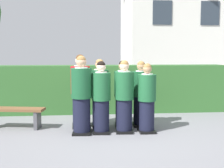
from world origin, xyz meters
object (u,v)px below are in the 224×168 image
(wooden_bench, at_px, (14,113))
(student_front_row_1, at_px, (101,99))
(student_front_row_3, at_px, (147,100))
(student_front_row_0, at_px, (82,97))
(student_front_row_2, at_px, (124,98))
(student_rear_row_1, at_px, (100,95))
(student_in_red_blazer, at_px, (80,93))
(student_rear_row_3, at_px, (141,95))
(student_rear_row_2, at_px, (123,95))

(wooden_bench, bearing_deg, student_front_row_1, -15.97)
(student_front_row_3, bearing_deg, student_front_row_0, 178.91)
(wooden_bench, bearing_deg, student_front_row_3, -11.53)
(student_front_row_2, height_order, wooden_bench, student_front_row_2)
(student_rear_row_1, bearing_deg, student_in_red_blazer, 178.89)
(student_front_row_0, relative_size, student_in_red_blazer, 0.99)
(student_rear_row_3, bearing_deg, wooden_bench, 179.11)
(student_front_row_0, xyz_separation_m, wooden_bench, (-1.57, 0.59, -0.46))
(student_front_row_3, bearing_deg, student_front_row_1, 177.65)
(student_front_row_2, bearing_deg, student_rear_row_3, 47.75)
(student_rear_row_2, distance_m, wooden_bench, 2.57)
(student_front_row_1, xyz_separation_m, student_front_row_2, (0.51, 0.01, 0.01))
(student_front_row_0, height_order, student_rear_row_3, student_front_row_0)
(student_rear_row_1, relative_size, wooden_bench, 1.12)
(student_front_row_2, height_order, student_rear_row_3, student_front_row_2)
(student_front_row_1, distance_m, student_rear_row_3, 1.11)
(student_front_row_1, distance_m, student_rear_row_1, 0.56)
(student_front_row_0, bearing_deg, student_rear_row_2, 28.98)
(student_front_row_3, xyz_separation_m, student_rear_row_2, (-0.46, 0.57, 0.02))
(student_front_row_2, bearing_deg, student_rear_row_1, 132.64)
(student_rear_row_3, bearing_deg, student_front_row_0, -159.03)
(student_rear_row_2, relative_size, student_rear_row_3, 1.01)
(student_in_red_blazer, bearing_deg, student_rear_row_1, -1.11)
(student_front_row_1, relative_size, student_rear_row_3, 1.01)
(student_front_row_2, distance_m, wooden_bench, 2.60)
(student_front_row_1, xyz_separation_m, student_front_row_3, (1.01, -0.04, -0.03))
(student_front_row_1, bearing_deg, student_front_row_2, 1.00)
(student_rear_row_1, xyz_separation_m, student_rear_row_3, (0.98, -0.04, -0.02))
(student_rear_row_3, xyz_separation_m, wooden_bench, (-2.97, 0.05, -0.39))
(student_front_row_3, relative_size, student_in_red_blazer, 0.89)
(student_rear_row_1, xyz_separation_m, student_rear_row_2, (0.55, -0.04, -0.02))
(student_in_red_blazer, bearing_deg, student_front_row_2, -30.29)
(student_front_row_0, height_order, wooden_bench, student_front_row_0)
(student_front_row_0, distance_m, student_front_row_3, 1.44)
(student_rear_row_1, height_order, student_rear_row_3, student_rear_row_1)
(student_in_red_blazer, bearing_deg, student_front_row_3, -22.79)
(student_front_row_0, relative_size, student_front_row_2, 1.06)
(student_front_row_0, bearing_deg, student_front_row_2, 1.41)
(student_rear_row_1, distance_m, student_rear_row_3, 0.98)
(student_front_row_2, bearing_deg, student_in_red_blazer, 149.71)
(student_front_row_3, xyz_separation_m, wooden_bench, (-3.00, 0.61, -0.38))
(wooden_bench, bearing_deg, student_front_row_0, -20.47)
(student_front_row_1, xyz_separation_m, student_rear_row_1, (-0.00, 0.56, 0.01))
(student_rear_row_3, bearing_deg, student_in_red_blazer, 178.05)
(student_front_row_0, xyz_separation_m, student_in_red_blazer, (-0.03, 0.59, 0.01))
(wooden_bench, bearing_deg, student_in_red_blazer, 0.09)
(student_front_row_0, bearing_deg, student_rear_row_1, 53.66)
(student_front_row_3, height_order, wooden_bench, student_front_row_3)
(student_rear_row_1, bearing_deg, student_rear_row_2, -4.19)
(student_rear_row_3, relative_size, wooden_bench, 1.09)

